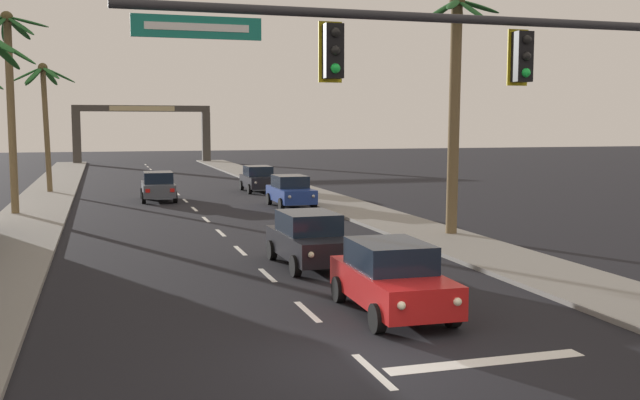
% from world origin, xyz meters
% --- Properties ---
extents(ground_plane, '(220.00, 220.00, 0.00)m').
position_xyz_m(ground_plane, '(0.00, 0.00, 0.00)').
color(ground_plane, black).
extents(sidewalk_right, '(3.20, 110.00, 0.14)m').
position_xyz_m(sidewalk_right, '(7.80, 20.00, 0.07)').
color(sidewalk_right, gray).
rests_on(sidewalk_right, ground).
extents(sidewalk_left, '(3.20, 110.00, 0.14)m').
position_xyz_m(sidewalk_left, '(-7.80, 20.00, 0.07)').
color(sidewalk_left, gray).
rests_on(sidewalk_left, ground).
extents(lane_markings, '(4.28, 89.56, 0.01)m').
position_xyz_m(lane_markings, '(0.46, 20.30, 0.00)').
color(lane_markings, silver).
rests_on(lane_markings, ground).
extents(traffic_signal_mast, '(11.15, 0.41, 7.00)m').
position_xyz_m(traffic_signal_mast, '(3.08, -0.30, 5.04)').
color(traffic_signal_mast, '#2D2D33').
rests_on(traffic_signal_mast, ground).
extents(sedan_lead_at_stop_bar, '(2.03, 4.48, 1.68)m').
position_xyz_m(sedan_lead_at_stop_bar, '(1.83, 3.19, 0.85)').
color(sedan_lead_at_stop_bar, red).
rests_on(sedan_lead_at_stop_bar, ground).
extents(sedan_third_in_queue, '(2.01, 4.48, 1.68)m').
position_xyz_m(sedan_third_in_queue, '(1.57, 9.29, 0.85)').
color(sedan_third_in_queue, black).
rests_on(sedan_third_in_queue, ground).
extents(sedan_oncoming_far, '(2.03, 4.48, 1.68)m').
position_xyz_m(sedan_oncoming_far, '(-1.48, 30.54, 0.85)').
color(sedan_oncoming_far, '#4C515B').
rests_on(sedan_oncoming_far, ground).
extents(sedan_parked_nearest_kerb, '(1.97, 4.46, 1.68)m').
position_xyz_m(sedan_parked_nearest_kerb, '(5.24, 34.53, 0.85)').
color(sedan_parked_nearest_kerb, black).
rests_on(sedan_parked_nearest_kerb, ground).
extents(sedan_parked_mid_kerb, '(1.95, 4.45, 1.68)m').
position_xyz_m(sedan_parked_mid_kerb, '(5.06, 25.34, 0.85)').
color(sedan_parked_mid_kerb, navy).
rests_on(sedan_parked_mid_kerb, ground).
extents(palm_left_third, '(3.86, 3.37, 9.68)m').
position_xyz_m(palm_left_third, '(-8.64, 25.34, 6.67)').
color(palm_left_third, brown).
rests_on(palm_left_third, ground).
extents(palm_left_farthest, '(3.92, 3.67, 8.21)m').
position_xyz_m(palm_left_farthest, '(-7.89, 36.91, 5.82)').
color(palm_left_farthest, brown).
rests_on(palm_left_farthest, ground).
extents(palm_right_second, '(3.41, 3.26, 9.38)m').
position_xyz_m(palm_right_second, '(8.60, 13.45, 5.92)').
color(palm_right_second, brown).
rests_on(palm_right_second, ground).
extents(town_gateway_arch, '(15.18, 0.90, 6.51)m').
position_xyz_m(town_gateway_arch, '(0.00, 73.06, 4.26)').
color(town_gateway_arch, '#423D38').
rests_on(town_gateway_arch, ground).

